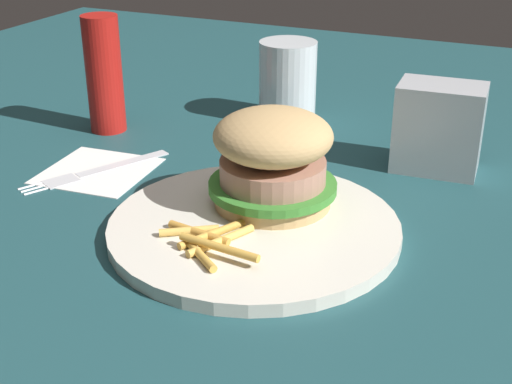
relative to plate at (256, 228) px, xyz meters
name	(u,v)px	position (x,y,z in m)	size (l,w,h in m)	color
ground_plane	(263,224)	(0.00, -0.02, -0.01)	(1.60, 1.60, 0.00)	#1E474C
plate	(256,228)	(0.00, 0.00, 0.00)	(0.26, 0.26, 0.01)	silver
sandwich	(273,158)	(0.00, -0.04, 0.05)	(0.12, 0.12, 0.09)	tan
fries_pile	(209,239)	(0.02, 0.05, 0.01)	(0.10, 0.09, 0.01)	#E5B251
napkin	(98,170)	(0.22, -0.06, -0.01)	(0.11, 0.11, 0.00)	white
fork	(96,169)	(0.22, -0.06, 0.00)	(0.09, 0.16, 0.00)	silver
drink_glass	(288,84)	(0.09, -0.30, 0.04)	(0.07, 0.07, 0.10)	silver
napkin_dispenser	(439,128)	(-0.12, -0.22, 0.04)	(0.09, 0.06, 0.10)	#B7BABF
ketchup_bottle	(104,74)	(0.28, -0.17, 0.07)	(0.04, 0.04, 0.14)	#B21914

